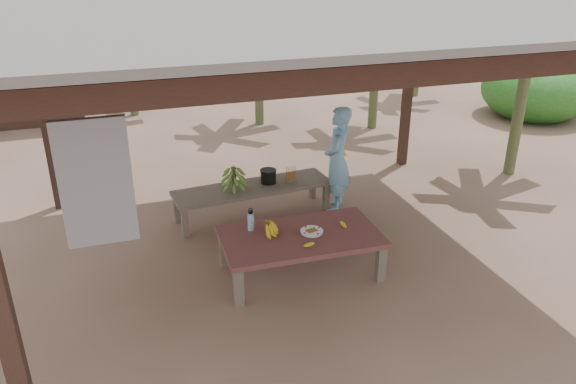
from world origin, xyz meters
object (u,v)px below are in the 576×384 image
object	(u,v)px
work_table	(301,240)
woman	(337,160)
ripe_banana_bunch	(266,227)
plate	(312,232)
cooking_pot	(268,176)
bench	(253,190)
water_flask	(251,221)

from	to	relation	value
work_table	woman	distance (m)	1.83
ripe_banana_bunch	plate	xyz separation A→B (m)	(0.50, -0.14, -0.06)
woman	cooking_pot	bearing A→B (deg)	-73.64
cooking_pot	work_table	bearing A→B (deg)	-93.91
ripe_banana_bunch	woman	distance (m)	1.95
bench	ripe_banana_bunch	xyz separation A→B (m)	(-0.24, -1.48, 0.19)
water_flask	woman	distance (m)	1.96
work_table	cooking_pot	world-z (taller)	cooking_pot
bench	water_flask	bearing A→B (deg)	-110.88
cooking_pot	woman	bearing A→B (deg)	-12.88
work_table	plate	world-z (taller)	plate
bench	woman	world-z (taller)	woman
plate	water_flask	world-z (taller)	water_flask
cooking_pot	woman	world-z (taller)	woman
bench	plate	xyz separation A→B (m)	(0.26, -1.62, 0.12)
work_table	woman	xyz separation A→B (m)	(1.06, 1.46, 0.32)
plate	woman	bearing A→B (deg)	57.64
bench	plate	size ratio (longest dim) A/B	8.58
bench	ripe_banana_bunch	world-z (taller)	ripe_banana_bunch
bench	water_flask	xyz separation A→B (m)	(-0.38, -1.32, 0.22)
water_flask	cooking_pot	xyz separation A→B (m)	(0.62, 1.39, -0.07)
cooking_pot	ripe_banana_bunch	bearing A→B (deg)	-107.45
ripe_banana_bunch	plate	distance (m)	0.52
plate	water_flask	xyz separation A→B (m)	(-0.64, 0.30, 0.10)
cooking_pot	water_flask	bearing A→B (deg)	-114.13
ripe_banana_bunch	woman	bearing A→B (deg)	42.76
plate	cooking_pot	size ratio (longest dim) A/B	1.20
woman	plate	bearing A→B (deg)	-3.12
work_table	water_flask	distance (m)	0.61
work_table	plate	distance (m)	0.16
water_flask	cooking_pot	world-z (taller)	water_flask
work_table	cooking_pot	bearing A→B (deg)	87.84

